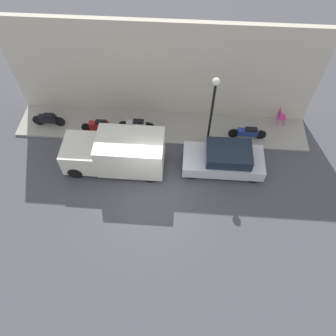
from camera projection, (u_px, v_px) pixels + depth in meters
name	position (u px, v px, depth m)	size (l,w,h in m)	color
ground_plane	(154.00, 192.00, 15.69)	(60.00, 60.00, 0.00)	#47474C
sidewalk	(161.00, 127.00, 18.04)	(2.28, 15.70, 0.12)	gray
building_facade	(163.00, 72.00, 16.57)	(0.30, 15.70, 5.54)	beige
parked_car	(225.00, 159.00, 16.02)	(1.78, 3.95, 1.39)	silver
delivery_van	(116.00, 153.00, 15.81)	(1.95, 4.88, 1.99)	silver
scooter_silver	(136.00, 125.00, 17.47)	(0.30, 1.95, 0.79)	#B7B7BF
motorcycle_black	(48.00, 119.00, 17.71)	(0.30, 1.78, 0.82)	black
motorcycle_red	(100.00, 126.00, 17.40)	(0.30, 1.98, 0.83)	#B21E1E
motorcycle_blue	(248.00, 133.00, 17.21)	(0.30, 1.98, 0.72)	navy
streetlamp	(213.00, 101.00, 15.12)	(0.36, 0.36, 4.11)	black
cafe_chair	(281.00, 116.00, 17.68)	(0.40, 0.40, 1.00)	#D8338C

